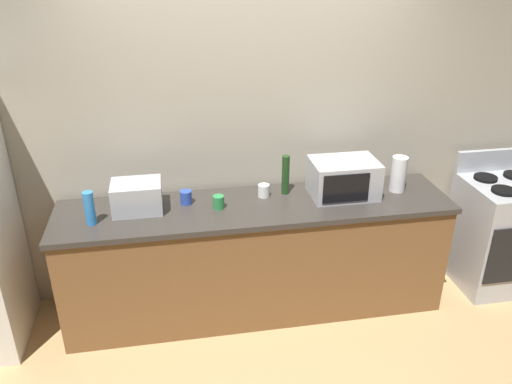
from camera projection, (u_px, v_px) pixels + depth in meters
The scene contains 12 objects.
ground_plane at pixel (266, 340), 3.72m from camera, with size 8.00×8.00×0.00m, color tan.
back_wall at pixel (247, 127), 3.85m from camera, with size 6.40×0.10×2.70m, color #B2A893.
counter_run at pixel (256, 257), 3.88m from camera, with size 2.84×0.64×0.90m.
stove_range at pixel (498, 233), 4.18m from camera, with size 0.60×0.61×1.08m.
microwave at pixel (344, 178), 3.77m from camera, with size 0.48×0.35×0.27m.
toaster_oven at pixel (137, 197), 3.56m from camera, with size 0.34×0.26×0.21m, color #B7BABF.
paper_towel_roll at pixel (399, 174), 3.84m from camera, with size 0.12×0.12×0.27m, color white.
bottle_spray_cleaner at pixel (90, 208), 3.38m from camera, with size 0.07×0.07×0.23m, color #338CE5.
bottle_wine at pixel (286, 175), 3.79m from camera, with size 0.06×0.06×0.30m, color #1E3F19.
mug_white at pixel (264, 191), 3.78m from camera, with size 0.08×0.08×0.09m, color white.
mug_blue at pixel (186, 197), 3.68m from camera, with size 0.08×0.08×0.10m, color #2D4CB2.
mug_green at pixel (219, 202), 3.61m from camera, with size 0.08×0.08×0.09m, color #2D8C47.
Camera 1 is at (-0.57, -2.83, 2.58)m, focal length 36.13 mm.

